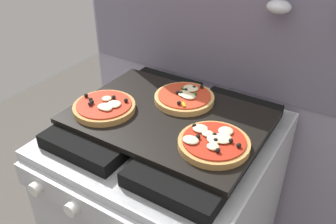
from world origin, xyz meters
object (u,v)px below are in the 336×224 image
Objects in this scene: baking_tray at (168,117)px; pizza_center at (185,97)px; pizza_left at (105,107)px; pizza_right at (214,142)px.

pizza_center is (0.00, 0.09, 0.02)m from baking_tray.
pizza_left is at bearing -135.02° from pizza_center.
pizza_left and pizza_right have the same top height.
pizza_left is 1.00× the size of pizza_right.
pizza_left is 0.24m from pizza_center.
baking_tray is 0.10m from pizza_center.
pizza_left is at bearing -177.68° from pizza_right.
pizza_left and pizza_center have the same top height.
baking_tray is 3.00× the size of pizza_right.
baking_tray is at bearing 160.14° from pizza_right.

